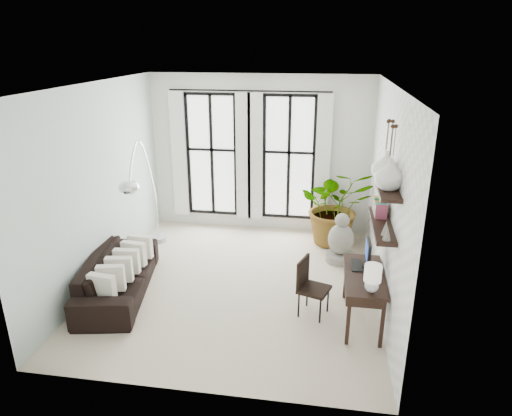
% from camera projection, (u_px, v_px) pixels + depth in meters
% --- Properties ---
extents(floor, '(5.00, 5.00, 0.00)m').
position_uv_depth(floor, '(237.00, 284.00, 7.55)').
color(floor, beige).
rests_on(floor, ground).
extents(ceiling, '(5.00, 5.00, 0.00)m').
position_uv_depth(ceiling, '(234.00, 85.00, 6.44)').
color(ceiling, white).
rests_on(ceiling, wall_back).
extents(wall_left, '(0.00, 5.00, 5.00)m').
position_uv_depth(wall_left, '(99.00, 185.00, 7.32)').
color(wall_left, silver).
rests_on(wall_left, floor).
extents(wall_right, '(0.00, 5.00, 5.00)m').
position_uv_depth(wall_right, '(387.00, 200.00, 6.67)').
color(wall_right, white).
rests_on(wall_right, floor).
extents(wall_back, '(4.50, 0.00, 4.50)m').
position_uv_depth(wall_back, '(260.00, 155.00, 9.31)').
color(wall_back, white).
rests_on(wall_back, floor).
extents(windows, '(3.26, 0.13, 2.65)m').
position_uv_depth(windows, '(250.00, 157.00, 9.29)').
color(windows, white).
rests_on(windows, wall_back).
extents(wall_shelves, '(0.25, 1.30, 0.60)m').
position_uv_depth(wall_shelves, '(383.00, 208.00, 5.98)').
color(wall_shelves, black).
rests_on(wall_shelves, wall_right).
extents(sofa, '(1.26, 2.35, 0.65)m').
position_uv_depth(sofa, '(118.00, 275.00, 7.17)').
color(sofa, black).
rests_on(sofa, floor).
extents(throw_pillows, '(0.40, 1.52, 0.40)m').
position_uv_depth(throw_pillows, '(123.00, 265.00, 7.10)').
color(throw_pillows, silver).
rests_on(throw_pillows, sofa).
extents(plant, '(1.58, 1.43, 1.55)m').
position_uv_depth(plant, '(336.00, 206.00, 8.84)').
color(plant, '#2D7228').
rests_on(plant, floor).
extents(desk, '(0.54, 1.27, 1.14)m').
position_uv_depth(desk, '(364.00, 279.00, 6.27)').
color(desk, black).
rests_on(desk, floor).
extents(desk_chair, '(0.52, 0.52, 0.87)m').
position_uv_depth(desk_chair, '(309.00, 283.00, 6.58)').
color(desk_chair, black).
rests_on(desk_chair, floor).
extents(arc_lamp, '(0.72, 2.30, 2.29)m').
position_uv_depth(arc_lamp, '(142.00, 168.00, 7.61)').
color(arc_lamp, silver).
rests_on(arc_lamp, floor).
extents(buddha, '(0.52, 0.52, 0.93)m').
position_uv_depth(buddha, '(341.00, 241.00, 8.20)').
color(buddha, gray).
rests_on(buddha, floor).
extents(vase_a, '(0.37, 0.37, 0.38)m').
position_uv_depth(vase_a, '(390.00, 174.00, 5.52)').
color(vase_a, white).
rests_on(vase_a, shelf_upper).
extents(vase_b, '(0.37, 0.37, 0.38)m').
position_uv_depth(vase_b, '(386.00, 166.00, 5.89)').
color(vase_b, white).
rests_on(vase_b, shelf_upper).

